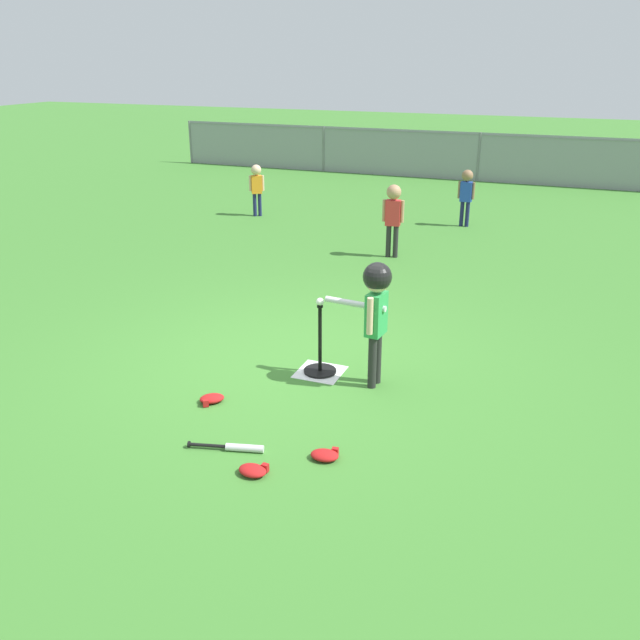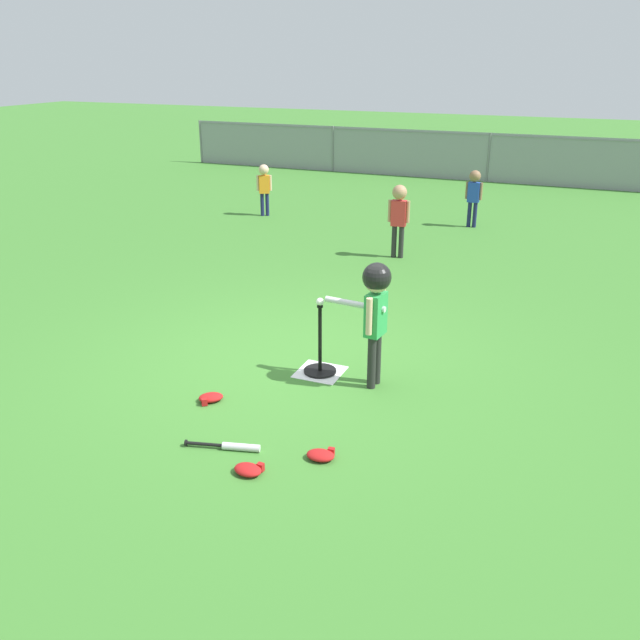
# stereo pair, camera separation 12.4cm
# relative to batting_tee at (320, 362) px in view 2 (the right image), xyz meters

# --- Properties ---
(ground_plane) EXTENTS (60.00, 60.00, 0.00)m
(ground_plane) POSITION_rel_batting_tee_xyz_m (-0.38, 0.14, -0.11)
(ground_plane) COLOR #3D7A2D
(home_plate) EXTENTS (0.44, 0.44, 0.01)m
(home_plate) POSITION_rel_batting_tee_xyz_m (0.00, 0.00, -0.11)
(home_plate) COLOR white
(home_plate) RESTS_ON ground_plane
(batting_tee) EXTENTS (0.32, 0.32, 0.70)m
(batting_tee) POSITION_rel_batting_tee_xyz_m (0.00, 0.00, 0.00)
(batting_tee) COLOR black
(batting_tee) RESTS_ON ground_plane
(baseball_on_tee) EXTENTS (0.07, 0.07, 0.07)m
(baseball_on_tee) POSITION_rel_batting_tee_xyz_m (0.00, 0.00, 0.62)
(baseball_on_tee) COLOR white
(baseball_on_tee) RESTS_ON batting_tee
(batter_child) EXTENTS (0.64, 0.34, 1.20)m
(batter_child) POSITION_rel_batting_tee_xyz_m (0.57, -0.06, 0.74)
(batter_child) COLOR #262626
(batter_child) RESTS_ON ground_plane
(fielder_near_right) EXTENTS (0.33, 0.22, 1.11)m
(fielder_near_right) POSITION_rel_batting_tee_xyz_m (-0.48, 4.17, 0.60)
(fielder_near_right) COLOR #262626
(fielder_near_right) RESTS_ON ground_plane
(fielder_deep_center) EXTENTS (0.30, 0.20, 1.01)m
(fielder_deep_center) POSITION_rel_batting_tee_xyz_m (0.18, 6.56, 0.54)
(fielder_deep_center) COLOR #191E4C
(fielder_deep_center) RESTS_ON ground_plane
(fielder_near_left) EXTENTS (0.25, 0.20, 0.97)m
(fielder_near_left) POSITION_rel_batting_tee_xyz_m (-3.64, 5.94, 0.51)
(fielder_near_left) COLOR #191E4C
(fielder_near_left) RESTS_ON ground_plane
(spare_bat_silver) EXTENTS (0.60, 0.21, 0.06)m
(spare_bat_silver) POSITION_rel_batting_tee_xyz_m (-0.09, -1.56, -0.08)
(spare_bat_silver) COLOR silver
(spare_bat_silver) RESTS_ON ground_plane
(glove_by_plate) EXTENTS (0.27, 0.26, 0.07)m
(glove_by_plate) POSITION_rel_batting_tee_xyz_m (-0.68, -0.93, -0.08)
(glove_by_plate) COLOR #B21919
(glove_by_plate) RESTS_ON ground_plane
(glove_near_bats) EXTENTS (0.23, 0.18, 0.07)m
(glove_near_bats) POSITION_rel_batting_tee_xyz_m (0.18, -1.81, -0.08)
(glove_near_bats) COLOR #B21919
(glove_near_bats) RESTS_ON ground_plane
(glove_tossed_aside) EXTENTS (0.24, 0.19, 0.07)m
(glove_tossed_aside) POSITION_rel_batting_tee_xyz_m (0.60, -1.42, -0.08)
(glove_tossed_aside) COLOR #B21919
(glove_tossed_aside) RESTS_ON ground_plane
(outfield_fence) EXTENTS (16.06, 0.06, 1.15)m
(outfield_fence) POSITION_rel_batting_tee_xyz_m (-0.38, 11.31, 0.50)
(outfield_fence) COLOR slate
(outfield_fence) RESTS_ON ground_plane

